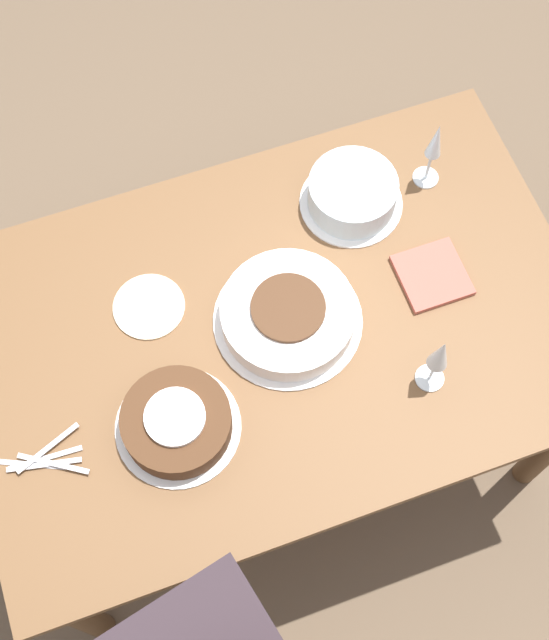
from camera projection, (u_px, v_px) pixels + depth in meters
name	position (u px, v px, depth m)	size (l,w,h in m)	color
ground_plane	(274.00, 423.00, 2.86)	(12.00, 12.00, 0.00)	brown
dining_table	(274.00, 345.00, 2.26)	(1.51, 0.98, 0.77)	brown
cake_center_white	(288.00, 315.00, 2.13)	(0.36, 0.36, 0.08)	white
cake_front_chocolate	(177.00, 423.00, 2.02)	(0.29, 0.29, 0.09)	white
cake_back_decorated	(352.00, 194.00, 2.25)	(0.27, 0.27, 0.10)	white
wine_glass_near	(435.00, 145.00, 2.19)	(0.07, 0.07, 0.23)	silver
wine_glass_far	(440.00, 356.00, 1.97)	(0.07, 0.07, 0.22)	silver
dessert_plate_left	(149.00, 307.00, 2.18)	(0.18, 0.18, 0.01)	beige
fork_pile	(44.00, 460.00, 2.02)	(0.21, 0.13, 0.01)	silver
napkin_stack	(433.00, 276.00, 2.20)	(0.16, 0.16, 0.02)	#B75B4C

